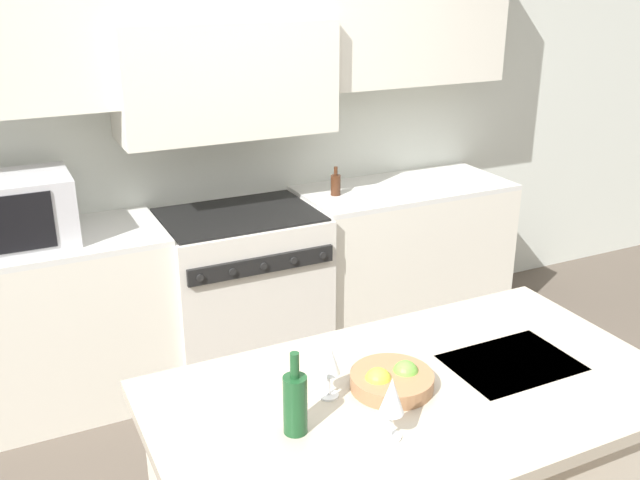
{
  "coord_description": "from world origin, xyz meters",
  "views": [
    {
      "loc": [
        -1.23,
        -1.93,
        2.2
      ],
      "look_at": [
        -0.03,
        0.54,
        1.15
      ],
      "focal_mm": 40.0,
      "sensor_mm": 36.0,
      "label": 1
    }
  ],
  "objects_px": {
    "range_stove": "(242,290)",
    "microwave": "(12,211)",
    "fruit_bowl": "(392,380)",
    "wine_bottle": "(295,402)",
    "wine_glass_far": "(329,359)",
    "oil_bottle_on_counter": "(336,184)",
    "wine_glass_near": "(392,398)"
  },
  "relations": [
    {
      "from": "wine_bottle",
      "to": "oil_bottle_on_counter",
      "type": "xyz_separation_m",
      "value": [
        1.13,
        1.94,
        0.01
      ]
    },
    {
      "from": "range_stove",
      "to": "fruit_bowl",
      "type": "relative_size",
      "value": 3.37
    },
    {
      "from": "range_stove",
      "to": "microwave",
      "type": "xyz_separation_m",
      "value": [
        -1.14,
        0.02,
        0.65
      ]
    },
    {
      "from": "microwave",
      "to": "wine_glass_far",
      "type": "relative_size",
      "value": 2.78
    },
    {
      "from": "fruit_bowl",
      "to": "microwave",
      "type": "bearing_deg",
      "value": 118.73
    },
    {
      "from": "wine_bottle",
      "to": "wine_glass_near",
      "type": "height_order",
      "value": "wine_bottle"
    },
    {
      "from": "microwave",
      "to": "wine_glass_near",
      "type": "xyz_separation_m",
      "value": [
        0.87,
        -2.07,
        -0.07
      ]
    },
    {
      "from": "microwave",
      "to": "oil_bottle_on_counter",
      "type": "height_order",
      "value": "microwave"
    },
    {
      "from": "microwave",
      "to": "fruit_bowl",
      "type": "height_order",
      "value": "microwave"
    },
    {
      "from": "wine_bottle",
      "to": "range_stove",
      "type": "bearing_deg",
      "value": 75.02
    },
    {
      "from": "oil_bottle_on_counter",
      "to": "wine_glass_far",
      "type": "bearing_deg",
      "value": -117.75
    },
    {
      "from": "wine_bottle",
      "to": "wine_glass_far",
      "type": "relative_size",
      "value": 1.32
    },
    {
      "from": "wine_glass_near",
      "to": "range_stove",
      "type": "bearing_deg",
      "value": 82.51
    },
    {
      "from": "range_stove",
      "to": "oil_bottle_on_counter",
      "type": "xyz_separation_m",
      "value": [
        0.62,
        0.04,
        0.54
      ]
    },
    {
      "from": "wine_glass_near",
      "to": "microwave",
      "type": "bearing_deg",
      "value": 112.76
    },
    {
      "from": "microwave",
      "to": "wine_glass_near",
      "type": "bearing_deg",
      "value": -67.24
    },
    {
      "from": "wine_glass_far",
      "to": "microwave",
      "type": "bearing_deg",
      "value": 114.07
    },
    {
      "from": "microwave",
      "to": "wine_glass_far",
      "type": "distance_m",
      "value": 1.97
    },
    {
      "from": "range_stove",
      "to": "wine_glass_far",
      "type": "relative_size",
      "value": 4.62
    },
    {
      "from": "microwave",
      "to": "fruit_bowl",
      "type": "distance_m",
      "value": 2.11
    },
    {
      "from": "fruit_bowl",
      "to": "wine_bottle",
      "type": "bearing_deg",
      "value": -168.48
    },
    {
      "from": "range_stove",
      "to": "wine_glass_near",
      "type": "bearing_deg",
      "value": -97.49
    },
    {
      "from": "wine_bottle",
      "to": "fruit_bowl",
      "type": "bearing_deg",
      "value": 11.52
    },
    {
      "from": "range_stove",
      "to": "wine_glass_far",
      "type": "height_order",
      "value": "wine_glass_far"
    },
    {
      "from": "microwave",
      "to": "oil_bottle_on_counter",
      "type": "distance_m",
      "value": 1.76
    },
    {
      "from": "microwave",
      "to": "wine_glass_far",
      "type": "height_order",
      "value": "microwave"
    },
    {
      "from": "wine_glass_far",
      "to": "oil_bottle_on_counter",
      "type": "xyz_separation_m",
      "value": [
        0.96,
        1.82,
        -0.03
      ]
    },
    {
      "from": "wine_glass_far",
      "to": "oil_bottle_on_counter",
      "type": "bearing_deg",
      "value": 62.25
    },
    {
      "from": "microwave",
      "to": "fruit_bowl",
      "type": "bearing_deg",
      "value": -61.27
    },
    {
      "from": "range_stove",
      "to": "microwave",
      "type": "bearing_deg",
      "value": 179.06
    },
    {
      "from": "range_stove",
      "to": "oil_bottle_on_counter",
      "type": "height_order",
      "value": "oil_bottle_on_counter"
    },
    {
      "from": "wine_glass_near",
      "to": "oil_bottle_on_counter",
      "type": "relative_size",
      "value": 1.18
    }
  ]
}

